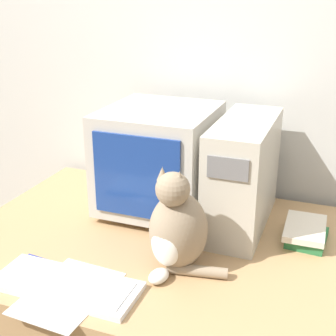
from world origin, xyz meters
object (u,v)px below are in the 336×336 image
Objects in this scene: crt_monitor at (159,159)px; cat at (177,228)px; keyboard at (66,285)px; pen at (48,261)px; book_stack at (306,233)px; computer_tower at (243,174)px.

crt_monitor is 1.29× the size of cat.
keyboard is 0.16m from pen.
keyboard is (-0.06, -0.58, -0.20)m from crt_monitor.
keyboard reaches higher than pen.
book_stack is 0.86m from pen.
computer_tower is at bearing 84.09° from cat.
crt_monitor is 0.99× the size of keyboard.
crt_monitor is at bearing 69.08° from pen.
cat is at bearing 17.58° from pen.
book_stack is at bearing 53.33° from cat.
keyboard is at bearing -127.25° from cat.
cat is 1.55× the size of book_stack.
crt_monitor is 2.01× the size of book_stack.
cat reaches higher than book_stack.
computer_tower reaches higher than cat.
crt_monitor reaches higher than keyboard.
cat is at bearing 39.98° from keyboard.
pen is (-0.13, 0.10, -0.01)m from keyboard.
pen is at bearing -149.65° from cat.
computer_tower is 1.12× the size of keyboard.
cat is at bearing -139.44° from book_stack.
keyboard is 2.02× the size of book_stack.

